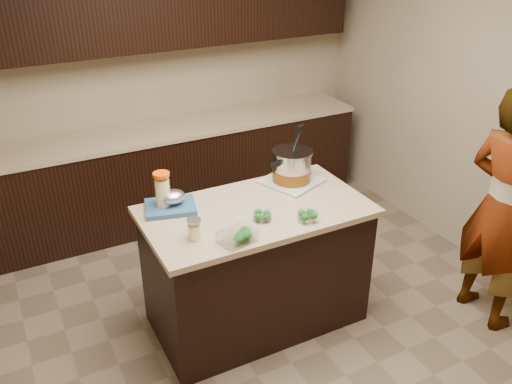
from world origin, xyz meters
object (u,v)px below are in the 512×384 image
lemonade_pitcher (163,193)px  island (256,266)px  stock_pot (292,168)px  person (504,209)px

lemonade_pitcher → island: bearing=-26.5°
stock_pot → person: 1.43m
island → lemonade_pitcher: 0.82m
island → lemonade_pitcher: bearing=153.5°
stock_pot → lemonade_pitcher: size_ratio=1.59×
island → stock_pot: stock_pot is taller
lemonade_pitcher → person: bearing=-25.2°
lemonade_pitcher → person: (2.02, -0.95, -0.16)m
person → island: bearing=66.4°
island → lemonade_pitcher: size_ratio=5.74×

